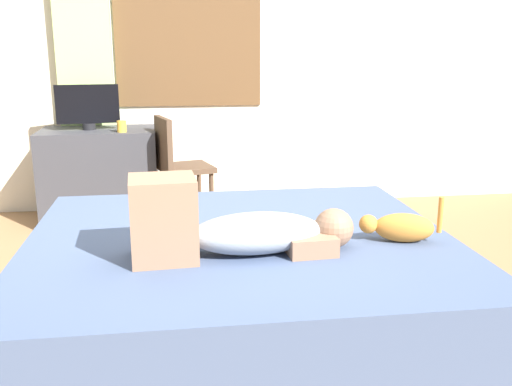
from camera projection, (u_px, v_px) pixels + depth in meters
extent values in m
plane|color=olive|center=(224.00, 335.00, 2.82)|extent=(16.00, 16.00, 0.00)
cube|color=beige|center=(196.00, 37.00, 4.84)|extent=(6.40, 0.12, 2.90)
cube|color=brown|center=(188.00, 30.00, 4.75)|extent=(1.21, 0.02, 1.25)
cube|color=white|center=(188.00, 30.00, 4.75)|extent=(1.13, 0.02, 1.17)
cube|color=#997A56|center=(241.00, 328.00, 2.73)|extent=(1.98, 1.77, 0.14)
cube|color=#425170|center=(241.00, 276.00, 2.67)|extent=(1.92, 1.72, 0.39)
ellipsoid|color=#8C939E|center=(256.00, 233.00, 2.40)|extent=(0.58, 0.29, 0.17)
sphere|color=#8C664C|center=(334.00, 228.00, 2.46)|extent=(0.17, 0.17, 0.17)
cube|color=#8C664C|center=(163.00, 219.00, 2.30)|extent=(0.27, 0.26, 0.34)
cube|color=#8C664C|center=(307.00, 240.00, 2.45)|extent=(0.22, 0.29, 0.08)
ellipsoid|color=#C67A2D|center=(404.00, 228.00, 2.53)|extent=(0.28, 0.18, 0.13)
sphere|color=#C67A2D|center=(368.00, 224.00, 2.55)|extent=(0.08, 0.08, 0.08)
cylinder|color=#C67A2D|center=(440.00, 215.00, 2.50)|extent=(0.03, 0.03, 0.16)
cube|color=#38383D|center=(101.00, 175.00, 4.61)|extent=(0.90, 0.56, 0.74)
cylinder|color=black|center=(89.00, 126.00, 4.50)|extent=(0.10, 0.10, 0.05)
cube|color=black|center=(87.00, 104.00, 4.46)|extent=(0.48, 0.08, 0.30)
cylinder|color=gold|center=(122.00, 126.00, 4.37)|extent=(0.07, 0.07, 0.09)
cylinder|color=#4C3828|center=(199.00, 192.00, 4.70)|extent=(0.04, 0.04, 0.44)
cylinder|color=#4C3828|center=(212.00, 201.00, 4.43)|extent=(0.04, 0.04, 0.44)
cylinder|color=#4C3828|center=(163.00, 196.00, 4.58)|extent=(0.04, 0.04, 0.44)
cylinder|color=#4C3828|center=(173.00, 205.00, 4.31)|extent=(0.04, 0.04, 0.44)
cube|color=#4C3828|center=(186.00, 168.00, 4.45)|extent=(0.47, 0.47, 0.04)
cube|color=#4C3828|center=(163.00, 143.00, 4.33)|extent=(0.14, 0.38, 0.38)
cube|color=#ADCC75|center=(84.00, 52.00, 4.63)|extent=(0.44, 0.06, 2.67)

